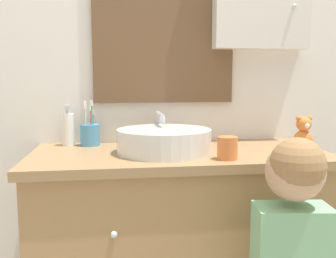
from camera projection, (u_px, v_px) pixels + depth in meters
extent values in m
cube|color=silver|center=(169.00, 50.00, 1.78)|extent=(3.20, 0.06, 2.50)
sphere|color=silver|center=(294.00, 6.00, 1.70)|extent=(0.02, 0.02, 0.02)
cube|color=#A37A4C|center=(179.00, 250.00, 1.59)|extent=(1.16, 0.51, 0.78)
cube|color=#99754C|center=(179.00, 156.00, 1.54)|extent=(1.20, 0.55, 0.03)
sphere|color=silver|center=(114.00, 235.00, 1.27)|extent=(0.02, 0.02, 0.02)
sphere|color=silver|center=(266.00, 226.00, 1.34)|extent=(0.02, 0.02, 0.02)
cylinder|color=silver|center=(164.00, 141.00, 1.50)|extent=(0.38, 0.38, 0.10)
cylinder|color=silver|center=(164.00, 130.00, 1.50)|extent=(0.31, 0.31, 0.01)
cylinder|color=silver|center=(158.00, 129.00, 1.71)|extent=(0.02, 0.02, 0.14)
cylinder|color=silver|center=(160.00, 115.00, 1.62)|extent=(0.02, 0.17, 0.02)
cylinder|color=silver|center=(163.00, 120.00, 1.54)|extent=(0.02, 0.02, 0.02)
sphere|color=white|center=(180.00, 136.00, 1.73)|extent=(0.05, 0.05, 0.05)
cylinder|color=#4C93C6|center=(90.00, 135.00, 1.67)|extent=(0.09, 0.09, 0.10)
cylinder|color=#8E56B7|center=(93.00, 127.00, 1.67)|extent=(0.01, 0.01, 0.15)
cube|color=white|center=(93.00, 113.00, 1.66)|extent=(0.01, 0.02, 0.02)
cylinder|color=#D6423D|center=(91.00, 124.00, 1.68)|extent=(0.01, 0.01, 0.16)
cube|color=white|center=(91.00, 108.00, 1.67)|extent=(0.01, 0.02, 0.02)
cylinder|color=orange|center=(85.00, 122.00, 1.67)|extent=(0.01, 0.01, 0.18)
cube|color=white|center=(85.00, 104.00, 1.66)|extent=(0.01, 0.02, 0.02)
cylinder|color=white|center=(86.00, 124.00, 1.65)|extent=(0.01, 0.01, 0.17)
cube|color=white|center=(85.00, 107.00, 1.64)|extent=(0.01, 0.02, 0.02)
cylinder|color=#47B26B|center=(92.00, 122.00, 1.65)|extent=(0.01, 0.01, 0.19)
cube|color=white|center=(91.00, 103.00, 1.64)|extent=(0.01, 0.02, 0.02)
cylinder|color=white|center=(68.00, 130.00, 1.67)|extent=(0.05, 0.05, 0.14)
cylinder|color=silver|center=(68.00, 111.00, 1.66)|extent=(0.02, 0.02, 0.02)
cube|color=silver|center=(67.00, 107.00, 1.65)|extent=(0.02, 0.03, 0.02)
sphere|color=tan|center=(295.00, 172.00, 1.13)|extent=(0.18, 0.18, 0.18)
sphere|color=#997047|center=(297.00, 165.00, 1.10)|extent=(0.16, 0.16, 0.16)
cylinder|color=#7FBC89|center=(295.00, 205.00, 1.35)|extent=(0.09, 0.28, 0.05)
cylinder|color=orange|center=(283.00, 184.00, 1.48)|extent=(0.01, 0.05, 0.12)
ellipsoid|color=orange|center=(303.00, 141.00, 1.53)|extent=(0.08, 0.06, 0.09)
sphere|color=orange|center=(304.00, 124.00, 1.52)|extent=(0.06, 0.06, 0.06)
sphere|color=orange|center=(299.00, 118.00, 1.51)|extent=(0.02, 0.02, 0.02)
sphere|color=orange|center=(309.00, 118.00, 1.52)|extent=(0.02, 0.02, 0.02)
sphere|color=silver|center=(307.00, 126.00, 1.49)|extent=(0.02, 0.02, 0.02)
cylinder|color=orange|center=(227.00, 148.00, 1.37)|extent=(0.08, 0.08, 0.08)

